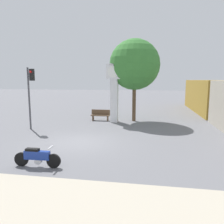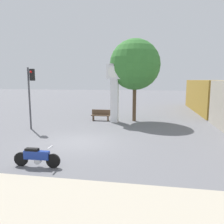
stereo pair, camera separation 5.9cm
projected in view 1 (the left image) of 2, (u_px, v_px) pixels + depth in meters
ground_plane at (80, 142)px, 12.23m from camera, size 120.00×120.00×0.00m
motorcycle at (37, 157)px, 8.70m from camera, size 1.94×0.42×0.85m
clock_tower at (114, 83)px, 17.54m from camera, size 1.35×1.35×4.84m
traffic_light at (30, 87)px, 15.00m from camera, size 0.50×0.35×4.29m
street_tree at (135, 65)px, 17.82m from camera, size 4.13×4.13×6.74m
bench at (100, 115)px, 18.62m from camera, size 1.60×0.44×0.92m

